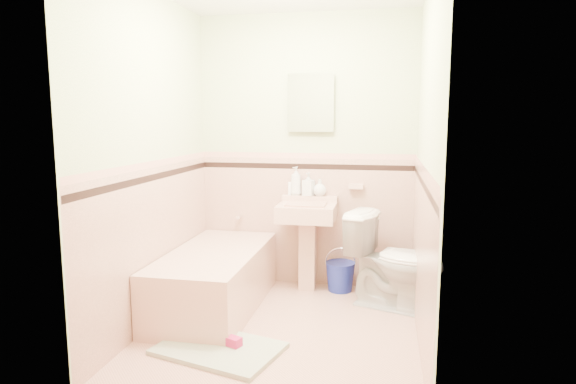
% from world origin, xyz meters
% --- Properties ---
extents(floor, '(2.20, 2.20, 0.00)m').
position_xyz_m(floor, '(0.00, 0.00, 0.00)').
color(floor, '#D5A08B').
rests_on(floor, ground).
extents(wall_back, '(2.50, 0.00, 2.50)m').
position_xyz_m(wall_back, '(0.00, 1.10, 1.25)').
color(wall_back, '#F3EAC6').
rests_on(wall_back, ground).
extents(wall_front, '(2.50, 0.00, 2.50)m').
position_xyz_m(wall_front, '(0.00, -1.10, 1.25)').
color(wall_front, '#F3EAC6').
rests_on(wall_front, ground).
extents(wall_left, '(0.00, 2.50, 2.50)m').
position_xyz_m(wall_left, '(-1.00, 0.00, 1.25)').
color(wall_left, '#F3EAC6').
rests_on(wall_left, ground).
extents(wall_right, '(0.00, 2.50, 2.50)m').
position_xyz_m(wall_right, '(1.00, 0.00, 1.25)').
color(wall_right, '#F3EAC6').
rests_on(wall_right, ground).
extents(wainscot_back, '(2.00, 0.00, 2.00)m').
position_xyz_m(wainscot_back, '(0.00, 1.09, 0.60)').
color(wainscot_back, '#D7A490').
rests_on(wainscot_back, ground).
extents(wainscot_front, '(2.00, 0.00, 2.00)m').
position_xyz_m(wainscot_front, '(0.00, -1.09, 0.60)').
color(wainscot_front, '#D7A490').
rests_on(wainscot_front, ground).
extents(wainscot_left, '(0.00, 2.20, 2.20)m').
position_xyz_m(wainscot_left, '(-0.99, 0.00, 0.60)').
color(wainscot_left, '#D7A490').
rests_on(wainscot_left, ground).
extents(wainscot_right, '(0.00, 2.20, 2.20)m').
position_xyz_m(wainscot_right, '(0.99, 0.00, 0.60)').
color(wainscot_right, '#D7A490').
rests_on(wainscot_right, ground).
extents(accent_back, '(2.00, 0.00, 2.00)m').
position_xyz_m(accent_back, '(0.00, 1.08, 1.12)').
color(accent_back, black).
rests_on(accent_back, ground).
extents(accent_front, '(2.00, 0.00, 2.00)m').
position_xyz_m(accent_front, '(0.00, -1.08, 1.12)').
color(accent_front, black).
rests_on(accent_front, ground).
extents(accent_left, '(0.00, 2.20, 2.20)m').
position_xyz_m(accent_left, '(-0.98, 0.00, 1.12)').
color(accent_left, black).
rests_on(accent_left, ground).
extents(accent_right, '(0.00, 2.20, 2.20)m').
position_xyz_m(accent_right, '(0.98, 0.00, 1.12)').
color(accent_right, black).
rests_on(accent_right, ground).
extents(cap_back, '(2.00, 0.00, 2.00)m').
position_xyz_m(cap_back, '(0.00, 1.08, 1.22)').
color(cap_back, tan).
rests_on(cap_back, ground).
extents(cap_front, '(2.00, 0.00, 2.00)m').
position_xyz_m(cap_front, '(0.00, -1.08, 1.22)').
color(cap_front, tan).
rests_on(cap_front, ground).
extents(cap_left, '(0.00, 2.20, 2.20)m').
position_xyz_m(cap_left, '(-0.98, 0.00, 1.22)').
color(cap_left, tan).
rests_on(cap_left, ground).
extents(cap_right, '(0.00, 2.20, 2.20)m').
position_xyz_m(cap_right, '(0.98, 0.00, 1.22)').
color(cap_right, tan).
rests_on(cap_right, ground).
extents(bathtub, '(0.70, 1.50, 0.45)m').
position_xyz_m(bathtub, '(-0.63, 0.33, 0.23)').
color(bathtub, '#CFA290').
rests_on(bathtub, floor).
extents(tub_faucet, '(0.04, 0.12, 0.04)m').
position_xyz_m(tub_faucet, '(-0.63, 1.05, 0.63)').
color(tub_faucet, silver).
rests_on(tub_faucet, wall_back).
extents(sink, '(0.51, 0.48, 0.80)m').
position_xyz_m(sink, '(0.05, 0.86, 0.40)').
color(sink, '#CFA290').
rests_on(sink, floor).
extents(sink_faucet, '(0.02, 0.02, 0.10)m').
position_xyz_m(sink_faucet, '(0.05, 1.00, 0.95)').
color(sink_faucet, silver).
rests_on(sink_faucet, sink).
extents(medicine_cabinet, '(0.36, 0.04, 0.45)m').
position_xyz_m(medicine_cabinet, '(0.05, 1.07, 1.70)').
color(medicine_cabinet, white).
rests_on(medicine_cabinet, wall_back).
extents(soap_dish, '(0.13, 0.08, 0.04)m').
position_xyz_m(soap_dish, '(0.47, 1.06, 0.95)').
color(soap_dish, '#CFA290').
rests_on(soap_dish, wall_back).
extents(soap_bottle_left, '(0.13, 0.13, 0.26)m').
position_xyz_m(soap_bottle_left, '(-0.08, 1.04, 0.99)').
color(soap_bottle_left, '#B2B2B2').
rests_on(soap_bottle_left, sink).
extents(soap_bottle_mid, '(0.12, 0.12, 0.21)m').
position_xyz_m(soap_bottle_mid, '(0.04, 1.04, 0.96)').
color(soap_bottle_mid, '#B2B2B2').
rests_on(soap_bottle_mid, sink).
extents(soap_bottle_right, '(0.15, 0.15, 0.15)m').
position_xyz_m(soap_bottle_right, '(0.14, 1.04, 0.93)').
color(soap_bottle_right, '#B2B2B2').
rests_on(soap_bottle_right, sink).
extents(tube, '(0.04, 0.04, 0.12)m').
position_xyz_m(tube, '(-0.14, 1.04, 0.92)').
color(tube, white).
rests_on(tube, sink).
extents(toilet, '(0.88, 0.67, 0.79)m').
position_xyz_m(toilet, '(0.83, 0.61, 0.40)').
color(toilet, white).
rests_on(toilet, floor).
extents(bucket, '(0.32, 0.32, 0.27)m').
position_xyz_m(bucket, '(0.35, 0.93, 0.13)').
color(bucket, navy).
rests_on(bucket, floor).
extents(bath_mat, '(0.91, 0.73, 0.03)m').
position_xyz_m(bath_mat, '(-0.34, -0.43, 0.02)').
color(bath_mat, '#90A085').
rests_on(bath_mat, floor).
extents(shoe, '(0.17, 0.12, 0.06)m').
position_xyz_m(shoe, '(-0.27, -0.39, 0.06)').
color(shoe, '#BF1E59').
rests_on(shoe, bath_mat).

